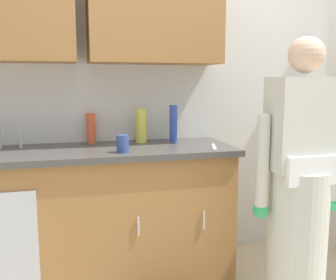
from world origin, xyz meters
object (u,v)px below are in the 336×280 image
knife_on_counter (214,147)px  cup_by_sink (123,144)px  sink (3,154)px  bottle_water_tall (141,126)px  person_at_sink (299,201)px  bottle_soap (173,123)px  bottle_dish_liquid (91,128)px

knife_on_counter → cup_by_sink: bearing=-68.8°
sink → bottle_water_tall: (0.91, 0.17, 0.14)m
person_at_sink → cup_by_sink: size_ratio=14.76×
bottle_soap → sink: bearing=-173.0°
bottle_water_tall → bottle_soap: bearing=-7.6°
person_at_sink → cup_by_sink: person_at_sink is taller
bottle_soap → knife_on_counter: (0.20, -0.31, -0.13)m
bottle_soap → cup_by_sink: bearing=-140.8°
cup_by_sink → knife_on_counter: (0.62, 0.04, -0.05)m
person_at_sink → knife_on_counter: bearing=123.3°
person_at_sink → knife_on_counter: (-0.33, 0.50, 0.25)m
bottle_water_tall → cup_by_sink: bottle_water_tall is taller
bottle_water_tall → knife_on_counter: size_ratio=1.01×
bottle_dish_liquid → cup_by_sink: size_ratio=1.95×
sink → person_at_sink: size_ratio=0.31×
bottle_soap → cup_by_sink: size_ratio=2.44×
person_at_sink → bottle_soap: (-0.53, 0.81, 0.38)m
bottle_dish_liquid → bottle_soap: (0.59, -0.09, 0.03)m
person_at_sink → knife_on_counter: 0.65m
sink → bottle_soap: (1.15, 0.14, 0.15)m
bottle_dish_liquid → cup_by_sink: bearing=-69.1°
bottle_dish_liquid → cup_by_sink: bottle_dish_liquid is taller
bottle_dish_liquid → cup_by_sink: 0.46m
bottle_dish_liquid → sink: bearing=-157.8°
sink → cup_by_sink: sink is taller
bottle_dish_liquid → knife_on_counter: (0.78, -0.40, -0.10)m
bottle_dish_liquid → knife_on_counter: bearing=-26.8°
cup_by_sink → knife_on_counter: cup_by_sink is taller
cup_by_sink → sink: bearing=164.3°
bottle_dish_liquid → bottle_water_tall: size_ratio=0.88×
bottle_soap → bottle_water_tall: 0.24m
sink → bottle_water_tall: bearing=10.7°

